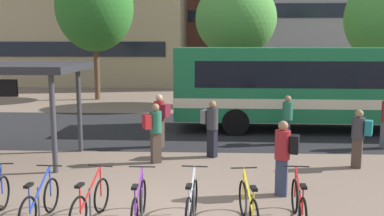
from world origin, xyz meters
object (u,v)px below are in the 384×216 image
commuter_red_pack_5 (155,129)px  street_tree_2 (236,19)px  parked_bicycle_blue_2 (40,203)px  parked_bicycle_purple_4 (139,205)px  parked_bicycle_silver_5 (192,204)px  parked_bicycle_red_7 (299,204)px  parked_bicycle_red_3 (90,203)px  city_bus (334,85)px  commuter_teal_pack_1 (359,135)px  commuter_black_pack_4 (284,153)px  commuter_grey_pack_0 (211,125)px  street_tree_1 (95,7)px  commuter_maroon_pack_2 (160,117)px  commuter_teal_pack_6 (287,116)px  parked_bicycle_yellow_6 (248,206)px

commuter_red_pack_5 → street_tree_2: 12.18m
parked_bicycle_blue_2 → parked_bicycle_purple_4: 1.89m
parked_bicycle_silver_5 → parked_bicycle_red_7: same height
parked_bicycle_red_3 → parked_bicycle_silver_5: same height
city_bus → parked_bicycle_purple_4: 10.87m
commuter_teal_pack_1 → commuter_black_pack_4: (-2.41, -2.22, 0.05)m
city_bus → commuter_black_pack_4: bearing=-112.1°
commuter_grey_pack_0 → street_tree_1: 14.93m
parked_bicycle_silver_5 → commuter_maroon_pack_2: bearing=16.8°
city_bus → commuter_teal_pack_6: (-2.16, -2.40, -0.82)m
parked_bicycle_yellow_6 → commuter_teal_pack_1: 5.13m
parked_bicycle_red_7 → commuter_maroon_pack_2: commuter_maroon_pack_2 is taller
commuter_grey_pack_0 → parked_bicycle_purple_4: bearing=-69.1°
parked_bicycle_silver_5 → parked_bicycle_red_3: bearing=95.6°
parked_bicycle_blue_2 → commuter_grey_pack_0: size_ratio=1.01×
parked_bicycle_red_7 → commuter_red_pack_5: bearing=42.1°
parked_bicycle_blue_2 → parked_bicycle_purple_4: (1.89, 0.01, 0.00)m
parked_bicycle_blue_2 → parked_bicycle_silver_5: same height
parked_bicycle_purple_4 → city_bus: bearing=-35.0°
commuter_black_pack_4 → street_tree_2: (-0.32, 13.72, 3.63)m
city_bus → parked_bicycle_yellow_6: (-4.01, -8.89, -1.39)m
commuter_red_pack_5 → commuter_teal_pack_6: (4.14, 2.40, -0.03)m
commuter_maroon_pack_2 → commuter_red_pack_5: size_ratio=1.02×
parked_bicycle_red_3 → commuter_teal_pack_6: 8.11m
parked_bicycle_silver_5 → commuter_maroon_pack_2: (-1.28, 5.86, 0.62)m
parked_bicycle_silver_5 → commuter_teal_pack_6: bearing=-19.9°
parked_bicycle_blue_2 → parked_bicycle_purple_4: bearing=-87.3°
parked_bicycle_yellow_6 → commuter_teal_pack_1: size_ratio=1.06×
commuter_grey_pack_0 → commuter_red_pack_5: bearing=-118.8°
parked_bicycle_purple_4 → parked_bicycle_red_7: size_ratio=1.00×
commuter_teal_pack_6 → parked_bicycle_red_7: bearing=0.4°
parked_bicycle_yellow_6 → parked_bicycle_red_7: size_ratio=1.00×
parked_bicycle_purple_4 → street_tree_1: size_ratio=0.22×
parked_bicycle_yellow_6 → commuter_teal_pack_1: commuter_teal_pack_1 is taller
parked_bicycle_silver_5 → parked_bicycle_red_7: 2.03m
commuter_teal_pack_1 → commuter_red_pack_5: commuter_red_pack_5 is taller
parked_bicycle_blue_2 → commuter_red_pack_5: bearing=-19.4°
parked_bicycle_red_7 → commuter_teal_pack_6: size_ratio=1.04×
parked_bicycle_purple_4 → commuter_teal_pack_6: (3.91, 6.51, 0.58)m
commuter_grey_pack_0 → commuter_black_pack_4: (1.60, -3.18, 0.00)m
parked_bicycle_purple_4 → parked_bicycle_blue_2: bearing=89.5°
parked_bicycle_red_7 → parked_bicycle_yellow_6: bearing=101.0°
parked_bicycle_silver_5 → street_tree_1: size_ratio=0.22×
commuter_red_pack_5 → street_tree_2: size_ratio=0.26×
commuter_red_pack_5 → commuter_teal_pack_6: bearing=1.4°
commuter_red_pack_5 → city_bus: bearing=8.6°
parked_bicycle_purple_4 → commuter_red_pack_5: commuter_red_pack_5 is taller
commuter_maroon_pack_2 → street_tree_2: size_ratio=0.26×
parked_bicycle_silver_5 → commuter_maroon_pack_2: 6.03m
parked_bicycle_red_7 → commuter_maroon_pack_2: (-3.31, 5.78, 0.62)m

